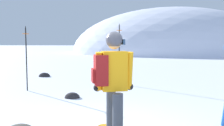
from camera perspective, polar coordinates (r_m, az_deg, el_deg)
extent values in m
ellipsoid|color=white|center=(39.63, 13.84, 2.40)|extent=(31.32, 28.19, 13.97)
cylinder|color=#3D424C|center=(3.91, -0.23, -11.71)|extent=(0.15, 0.15, 0.82)
cylinder|color=#3D424C|center=(3.47, 1.36, -13.92)|extent=(0.15, 0.15, 0.82)
cube|color=#F4A314|center=(3.54, 0.52, -1.89)|extent=(0.40, 0.31, 0.58)
cylinder|color=#F4A314|center=(3.50, -3.16, -1.97)|extent=(0.14, 0.20, 0.57)
cylinder|color=#F4A314|center=(3.60, 4.11, -1.80)|extent=(0.14, 0.20, 0.57)
sphere|color=black|center=(3.58, -3.56, -5.89)|extent=(0.11, 0.11, 0.11)
sphere|color=black|center=(3.68, 4.22, -5.59)|extent=(0.11, 0.11, 0.11)
cube|color=maroon|center=(3.50, -2.68, -1.64)|extent=(0.25, 0.32, 0.44)
cube|color=maroon|center=(3.50, -4.29, -2.97)|extent=(0.11, 0.21, 0.20)
sphere|color=beige|center=(3.52, 0.53, 5.00)|extent=(0.21, 0.21, 0.21)
sphere|color=#4C4C56|center=(3.52, 0.53, 5.49)|extent=(0.25, 0.25, 0.25)
cube|color=navy|center=(3.55, 2.59, 4.99)|extent=(0.07, 0.17, 0.08)
cylinder|color=black|center=(8.97, 1.73, 1.90)|extent=(0.04, 0.04, 2.19)
cylinder|color=orange|center=(8.97, 1.74, 7.76)|extent=(0.20, 0.20, 0.01)
cone|color=black|center=(8.98, 1.75, 9.16)|extent=(0.04, 0.04, 0.08)
cylinder|color=black|center=(8.19, -19.64, 0.74)|extent=(0.04, 0.04, 2.02)
cylinder|color=orange|center=(8.18, -19.80, 6.54)|extent=(0.20, 0.20, 0.02)
cone|color=black|center=(8.19, -19.84, 8.08)|extent=(0.04, 0.04, 0.08)
ellipsoid|color=#282628|center=(6.95, -9.41, -8.14)|extent=(0.43, 0.37, 0.30)
ellipsoid|color=#282628|center=(11.51, -15.74, -3.12)|extent=(0.52, 0.44, 0.37)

